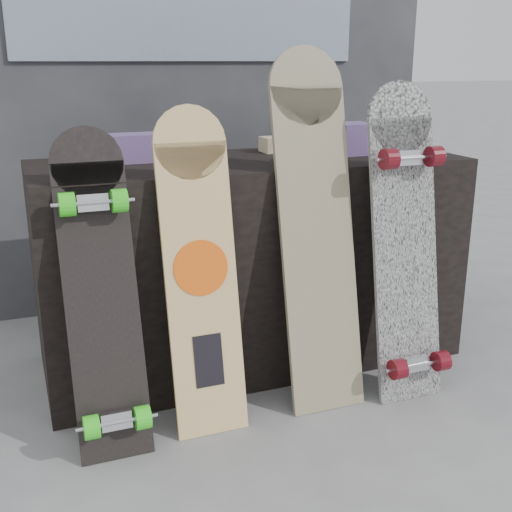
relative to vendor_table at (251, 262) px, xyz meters
name	(u,v)px	position (x,y,z in m)	size (l,w,h in m)	color
ground	(303,415)	(0.00, -0.50, -0.40)	(60.00, 60.00, 0.00)	slate
vendor_table	(251,262)	(0.00, 0.00, 0.00)	(1.60, 0.60, 0.80)	black
booth	(188,72)	(0.00, 0.85, 0.70)	(2.40, 0.22, 2.20)	#2E2E33
merch_box_purple	(136,148)	(-0.41, 0.10, 0.45)	(0.18, 0.12, 0.10)	#643C7C
merch_box_small	(353,139)	(0.43, -0.01, 0.46)	(0.14, 0.14, 0.12)	#643C7C
merch_box_flat	(288,144)	(0.22, 0.15, 0.43)	(0.22, 0.10, 0.06)	#D1B78C
longboard_geisha	(200,263)	(-0.31, -0.38, 0.14)	(0.23, 0.23, 1.03)	beige
longboard_celtic	(316,219)	(0.10, -0.35, 0.24)	(0.26, 0.29, 1.21)	beige
longboard_cascadia	(406,239)	(0.41, -0.44, 0.16)	(0.25, 0.28, 1.09)	silver
skateboard_dark	(101,289)	(-0.63, -0.39, 0.10)	(0.22, 0.35, 0.97)	black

